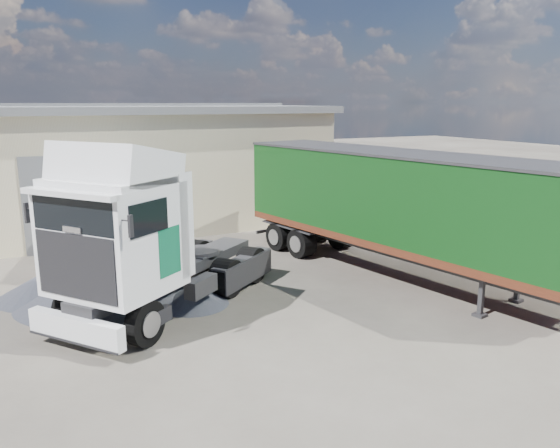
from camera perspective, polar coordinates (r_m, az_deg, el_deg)
name	(u,v)px	position (r m, az deg, el deg)	size (l,w,h in m)	color
ground	(229,340)	(13.16, -5.31, -12.02)	(120.00, 120.00, 0.00)	#292521
brick_boundary_wall	(434,206)	(23.68, 15.80, 1.87)	(0.35, 26.00, 2.50)	#9A3927
tractor_unit	(140,246)	(14.16, -14.42, -2.20)	(6.97, 6.17, 4.63)	black
box_trailer	(392,201)	(17.63, 11.65, 2.41)	(4.83, 12.24, 3.98)	#2D2D30
panel_van	(98,232)	(19.78, -18.45, -0.83)	(3.27, 5.53, 2.12)	black
gravel_heap	(111,282)	(16.18, -17.28, -5.80)	(6.23, 5.95, 1.12)	#20232B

